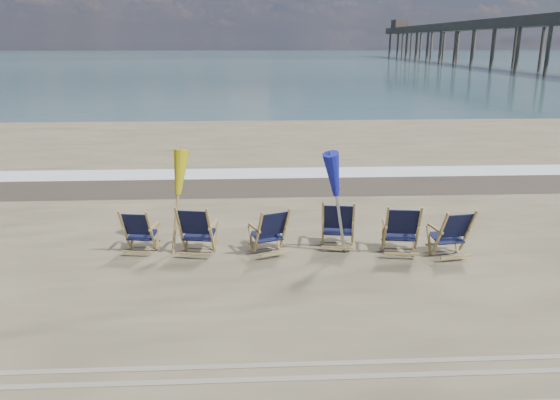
% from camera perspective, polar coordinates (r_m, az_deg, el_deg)
% --- Properties ---
extents(ocean, '(400.00, 400.00, 0.00)m').
position_cam_1_polar(ocean, '(136.30, -2.83, 14.57)').
color(ocean, '#3C5D64').
rests_on(ocean, ground).
extents(surf_foam, '(200.00, 1.40, 0.01)m').
position_cam_1_polar(surf_foam, '(17.01, -1.07, 2.84)').
color(surf_foam, silver).
rests_on(surf_foam, ground).
extents(wet_sand_strip, '(200.00, 2.60, 0.00)m').
position_cam_1_polar(wet_sand_strip, '(15.56, -0.88, 1.56)').
color(wet_sand_strip, '#42362A').
rests_on(wet_sand_strip, ground).
extents(tire_tracks, '(80.00, 1.30, 0.01)m').
position_cam_1_polar(tire_tracks, '(6.74, 2.34, -19.56)').
color(tire_tracks, gray).
rests_on(tire_tracks, ground).
extents(beach_chair_0, '(0.70, 0.76, 0.93)m').
position_cam_1_polar(beach_chair_0, '(10.64, -13.35, -3.30)').
color(beach_chair_0, black).
rests_on(beach_chair_0, ground).
extents(beach_chair_1, '(0.80, 0.87, 1.05)m').
position_cam_1_polar(beach_chair_1, '(10.30, -7.30, -3.29)').
color(beach_chair_1, black).
rests_on(beach_chair_1, ground).
extents(beach_chair_2, '(0.85, 0.89, 0.98)m').
position_cam_1_polar(beach_chair_2, '(10.40, 0.55, -3.16)').
color(beach_chair_2, black).
rests_on(beach_chair_2, ground).
extents(beach_chair_3, '(0.78, 0.85, 1.04)m').
position_cam_1_polar(beach_chair_3, '(10.64, 7.65, -2.67)').
color(beach_chair_3, black).
rests_on(beach_chair_3, ground).
extents(beach_chair_4, '(0.79, 0.86, 1.07)m').
position_cam_1_polar(beach_chair_4, '(10.54, 14.24, -3.15)').
color(beach_chair_4, black).
rests_on(beach_chair_4, ground).
extents(beach_chair_5, '(0.76, 0.82, 1.01)m').
position_cam_1_polar(beach_chair_5, '(10.78, 19.05, -3.29)').
color(beach_chair_5, black).
rests_on(beach_chair_5, ground).
extents(umbrella_yellow, '(0.30, 0.30, 1.99)m').
position_cam_1_polar(umbrella_yellow, '(10.47, -10.89, 2.29)').
color(umbrella_yellow, '#A98C4C').
rests_on(umbrella_yellow, ground).
extents(umbrella_blue, '(0.30, 0.30, 2.11)m').
position_cam_1_polar(umbrella_blue, '(10.05, 6.24, 2.58)').
color(umbrella_blue, '#A5A5AD').
rests_on(umbrella_blue, ground).
extents(fishing_pier, '(4.40, 140.00, 9.30)m').
position_cam_1_polar(fishing_pier, '(90.82, 23.02, 15.46)').
color(fishing_pier, '#4E4138').
rests_on(fishing_pier, ground).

